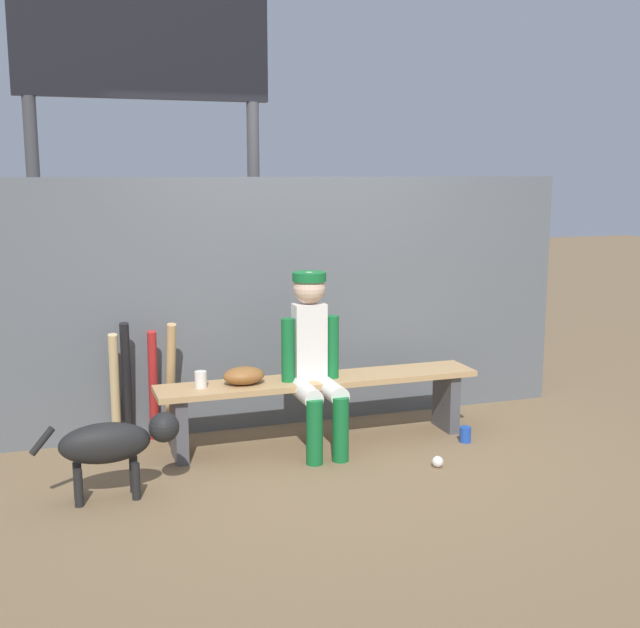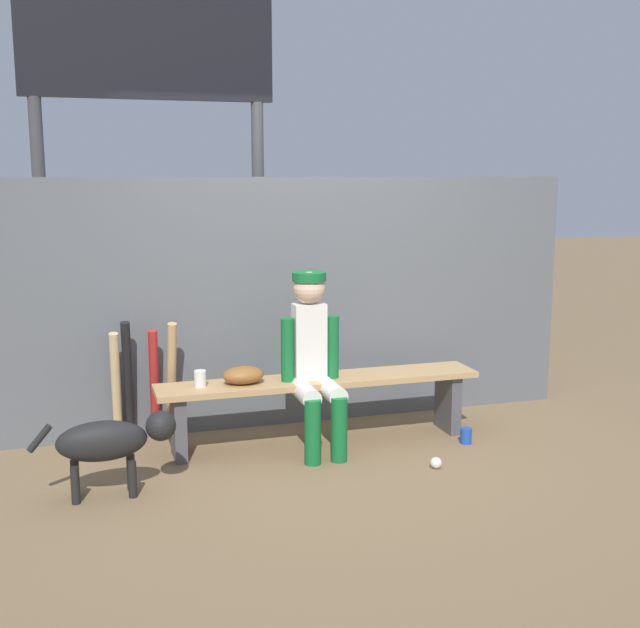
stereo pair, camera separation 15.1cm
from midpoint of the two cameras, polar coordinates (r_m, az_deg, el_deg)
The scene contains 14 objects.
ground_plane at distance 5.71m, azimuth -0.77°, elevation -9.16°, with size 30.00×30.00×0.00m, color brown.
chainlink_fence at distance 5.95m, azimuth -2.30°, elevation 0.82°, with size 4.30×0.03×1.85m, color #595E63.
dugout_bench at distance 5.60m, azimuth -0.78°, elevation -5.65°, with size 2.27×0.36×0.47m.
player_seated at distance 5.40m, azimuth -1.20°, elevation -2.96°, with size 0.41×0.55×1.22m.
baseball_glove at distance 5.42m, azimuth -6.25°, elevation -4.39°, with size 0.28×0.20×0.12m, color brown.
bat_wood_tan at distance 5.71m, azimuth -11.34°, elevation -4.78°, with size 0.06×0.06×0.88m, color tan.
bat_aluminum_red at distance 5.74m, azimuth -12.53°, elevation -5.03°, with size 0.06×0.06×0.81m, color #B22323.
bat_aluminum_black at distance 5.72m, azimuth -14.32°, elevation -4.82°, with size 0.06×0.06×0.88m, color black.
bat_wood_natural at distance 5.71m, azimuth -15.13°, elevation -5.22°, with size 0.06×0.06×0.82m, color tan.
baseball at distance 5.29m, azimuth 7.56°, elevation -10.39°, with size 0.07×0.07×0.07m, color white.
cup_on_ground at distance 5.78m, azimuth 9.56°, elevation -8.46°, with size 0.08×0.08×0.11m, color #1E47AD.
cup_on_bench at distance 5.38m, azimuth -9.29°, elevation -4.62°, with size 0.08×0.08×0.11m, color silver.
scoreboard at distance 6.55m, azimuth -12.52°, elevation 15.52°, with size 2.21×0.27×3.60m.
dog at distance 4.85m, azimuth -15.27°, elevation -8.84°, with size 0.84×0.20×0.49m.
Camera 1 is at (-1.73, -5.10, 1.88)m, focal length 44.94 mm.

